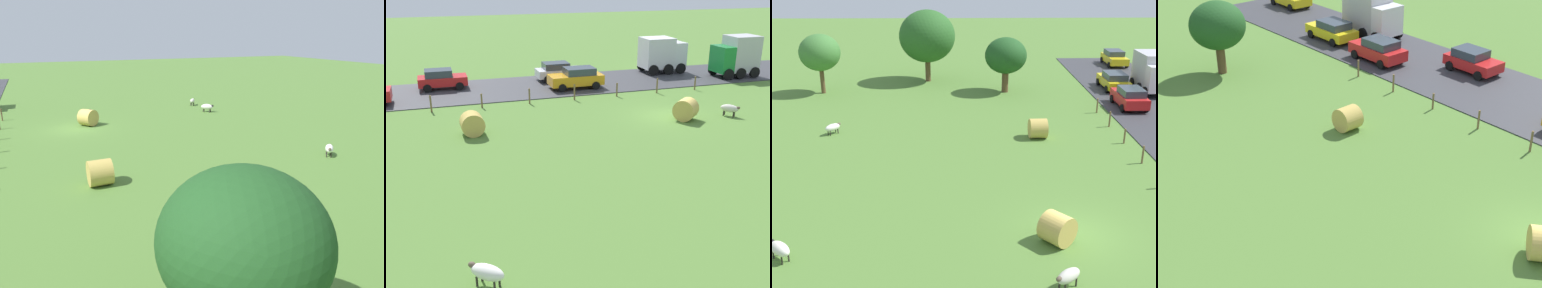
% 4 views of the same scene
% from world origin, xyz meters
% --- Properties ---
extents(ground_plane, '(160.00, 160.00, 0.00)m').
position_xyz_m(ground_plane, '(0.00, 0.00, 0.00)').
color(ground_plane, '#517A33').
extents(road_strip, '(8.00, 80.00, 0.06)m').
position_xyz_m(road_strip, '(10.81, 0.00, 0.03)').
color(road_strip, '#38383D').
rests_on(road_strip, ground_plane).
extents(sheep_0, '(1.24, 1.13, 0.79)m').
position_xyz_m(sheep_0, '(-1.23, -3.87, 0.53)').
color(sheep_0, beige).
rests_on(sheep_0, ground_plane).
extents(sheep_3, '(1.13, 1.18, 0.75)m').
position_xyz_m(sheep_3, '(-13.97, 13.68, 0.50)').
color(sheep_3, white).
rests_on(sheep_3, ground_plane).
extents(hay_bale_0, '(1.23, 1.39, 1.35)m').
position_xyz_m(hay_bale_0, '(0.24, 12.66, 0.67)').
color(hay_bale_0, tan).
rests_on(hay_bale_0, ground_plane).
extents(hay_bale_1, '(1.82, 1.80, 1.39)m').
position_xyz_m(hay_bale_1, '(-1.03, -0.68, 0.69)').
color(hay_bale_1, tan).
rests_on(hay_bale_1, ground_plane).
extents(fence_post_0, '(0.12, 0.12, 1.09)m').
position_xyz_m(fence_post_0, '(5.84, -5.58, 0.55)').
color(fence_post_0, brown).
rests_on(fence_post_0, ground_plane).
extents(fence_post_1, '(0.12, 0.12, 1.19)m').
position_xyz_m(fence_post_1, '(5.84, -2.17, 0.59)').
color(fence_post_1, brown).
rests_on(fence_post_1, ground_plane).
extents(fence_post_2, '(0.12, 0.12, 1.05)m').
position_xyz_m(fence_post_2, '(5.84, 1.24, 0.53)').
color(fence_post_2, brown).
rests_on(fence_post_2, ground_plane).
extents(fence_post_3, '(0.12, 0.12, 1.19)m').
position_xyz_m(fence_post_3, '(5.84, 4.64, 0.60)').
color(fence_post_3, brown).
rests_on(fence_post_3, ground_plane).
extents(fence_post_4, '(0.12, 0.12, 1.13)m').
position_xyz_m(fence_post_4, '(5.84, 8.05, 0.57)').
color(fence_post_4, brown).
rests_on(fence_post_4, ground_plane).
extents(fence_post_5, '(0.12, 0.12, 1.02)m').
position_xyz_m(fence_post_5, '(5.84, 11.46, 0.51)').
color(fence_post_5, brown).
rests_on(fence_post_5, ground_plane).
extents(fence_post_6, '(0.12, 0.12, 1.17)m').
position_xyz_m(fence_post_6, '(5.84, 14.86, 0.58)').
color(fence_post_6, brown).
rests_on(fence_post_6, ground_plane).
extents(truck_1, '(2.65, 3.96, 3.23)m').
position_xyz_m(truck_1, '(12.77, -6.11, 1.77)').
color(truck_1, white).
rests_on(truck_1, road_strip).
extents(truck_2, '(2.62, 3.84, 3.61)m').
position_xyz_m(truck_2, '(9.09, -11.63, 1.91)').
color(truck_2, '#197F33').
rests_on(truck_2, road_strip).
extents(car_0, '(2.20, 4.33, 1.66)m').
position_xyz_m(car_0, '(9.20, 3.40, 0.92)').
color(car_0, orange).
rests_on(car_0, road_strip).
extents(car_1, '(2.12, 3.94, 1.55)m').
position_xyz_m(car_1, '(12.50, 4.03, 0.87)').
color(car_1, silver).
rests_on(car_1, road_strip).
extents(car_2, '(2.14, 3.83, 1.57)m').
position_xyz_m(car_2, '(12.33, 13.87, 0.88)').
color(car_2, red).
rests_on(car_2, road_strip).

